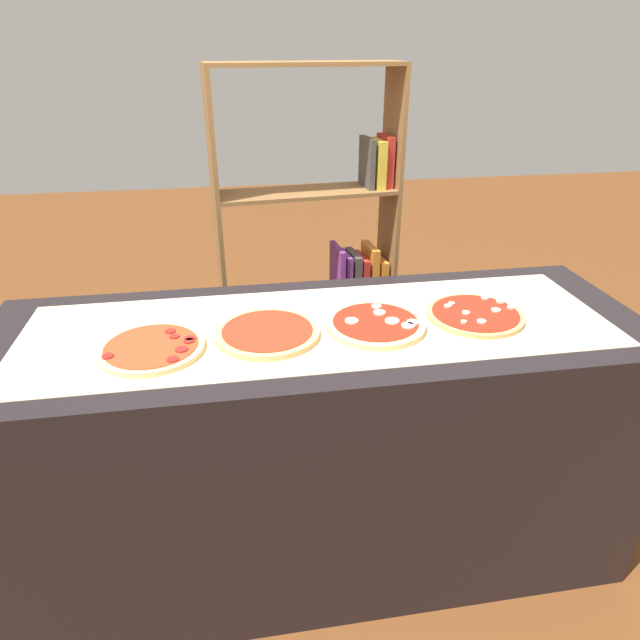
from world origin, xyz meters
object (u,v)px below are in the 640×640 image
Objects in this scene: pizza_pepperoni_0 at (152,348)px; bookshelf at (329,266)px; pizza_plain_1 at (267,333)px; pizza_mozzarella_2 at (376,324)px; pizza_mushroom_3 at (475,315)px.

pizza_pepperoni_0 is 1.35m from bookshelf.
pizza_plain_1 is 0.19× the size of bookshelf.
pizza_mozzarella_2 reaches higher than pizza_pepperoni_0.
pizza_mushroom_3 is (1.00, 0.06, -0.00)m from pizza_pepperoni_0.
pizza_mozzarella_2 is (0.33, 0.00, 0.00)m from pizza_plain_1.
pizza_mozzarella_2 is at bearing -177.05° from pizza_mushroom_3.
pizza_pepperoni_0 and pizza_mushroom_3 have the same top height.
pizza_pepperoni_0 is 0.33m from pizza_plain_1.
pizza_pepperoni_0 is 0.97× the size of pizza_mozzarella_2.
pizza_mozzarella_2 is (0.67, 0.04, 0.00)m from pizza_pepperoni_0.
pizza_mozzarella_2 is 0.33m from pizza_mushroom_3.
pizza_mushroom_3 is at bearing 2.95° from pizza_mozzarella_2.
pizza_mushroom_3 is at bearing -75.05° from bookshelf.
pizza_mushroom_3 is (0.67, 0.02, -0.00)m from pizza_plain_1.
pizza_plain_1 is 0.67m from pizza_mushroom_3.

